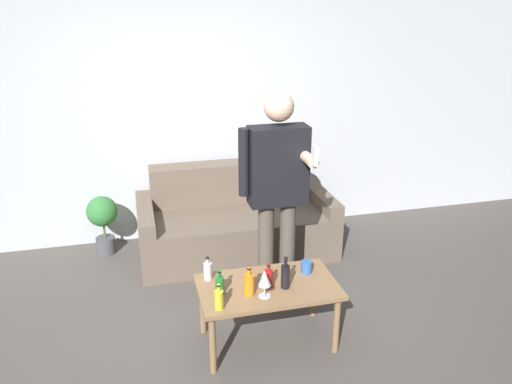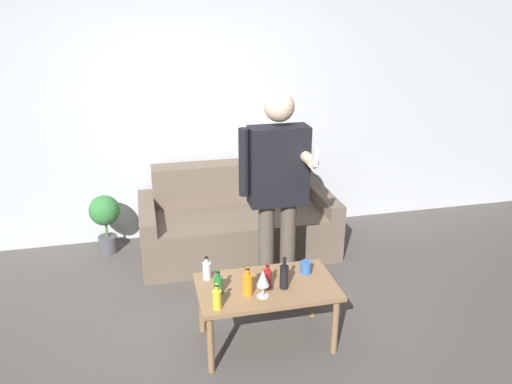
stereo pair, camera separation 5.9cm
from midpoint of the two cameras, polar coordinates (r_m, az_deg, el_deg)
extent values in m
plane|color=#514C47|center=(3.56, -2.80, -18.13)|extent=(16.00, 16.00, 0.00)
cube|color=silver|center=(4.84, -7.50, 10.16)|extent=(8.00, 0.06, 2.70)
cube|color=#6B5B4C|center=(4.62, -1.41, -5.18)|extent=(1.51, 0.62, 0.42)
cube|color=#6B5B4C|center=(4.93, -2.46, -1.02)|extent=(1.51, 0.24, 0.80)
cube|color=#6B5B4C|center=(4.63, -11.82, -4.73)|extent=(0.14, 0.87, 0.55)
cube|color=#6B5B4C|center=(4.91, 7.76, -2.89)|extent=(0.14, 0.87, 0.55)
cube|color=#8E6B47|center=(3.43, 1.73, -10.81)|extent=(0.94, 0.54, 0.03)
cylinder|color=#8E6B47|center=(3.31, -4.68, -16.94)|extent=(0.04, 0.04, 0.43)
cylinder|color=#8E6B47|center=(3.50, 9.53, -14.85)|extent=(0.04, 0.04, 0.43)
cylinder|color=#8E6B47|center=(3.66, -5.74, -12.82)|extent=(0.04, 0.04, 0.43)
cylinder|color=#8E6B47|center=(3.83, 7.04, -11.20)|extent=(0.04, 0.04, 0.43)
cylinder|color=#B21E1E|center=(3.37, 1.80, -9.88)|extent=(0.06, 0.06, 0.12)
cylinder|color=#B21E1E|center=(3.33, 1.82, -8.66)|extent=(0.02, 0.02, 0.05)
cylinder|color=black|center=(3.32, 1.82, -8.40)|extent=(0.03, 0.03, 0.01)
cylinder|color=silver|center=(3.47, -5.14, -8.96)|extent=(0.06, 0.06, 0.12)
cylinder|color=silver|center=(3.43, -5.19, -7.73)|extent=(0.02, 0.02, 0.05)
cylinder|color=black|center=(3.42, -5.20, -7.47)|extent=(0.03, 0.03, 0.01)
cylinder|color=#23752D|center=(3.31, -3.81, -10.57)|extent=(0.06, 0.06, 0.12)
cylinder|color=#23752D|center=(3.27, -3.85, -9.32)|extent=(0.02, 0.02, 0.05)
cylinder|color=black|center=(3.26, -3.86, -9.05)|extent=(0.03, 0.03, 0.01)
cylinder|color=black|center=(3.35, 3.74, -9.68)|extent=(0.06, 0.06, 0.16)
cylinder|color=black|center=(3.30, 3.78, -7.99)|extent=(0.02, 0.02, 0.06)
cylinder|color=black|center=(3.29, 3.79, -7.60)|extent=(0.03, 0.03, 0.01)
cylinder|color=yellow|center=(3.16, -3.93, -12.18)|extent=(0.06, 0.06, 0.12)
cylinder|color=yellow|center=(3.12, -3.97, -10.85)|extent=(0.02, 0.02, 0.05)
cylinder|color=black|center=(3.11, -3.98, -10.56)|extent=(0.02, 0.02, 0.01)
cylinder|color=orange|center=(3.29, -0.45, -10.54)|extent=(0.07, 0.07, 0.14)
cylinder|color=orange|center=(3.24, -0.46, -9.05)|extent=(0.03, 0.03, 0.06)
cylinder|color=black|center=(3.23, -0.46, -8.72)|extent=(0.03, 0.03, 0.01)
cylinder|color=silver|center=(3.30, 1.32, -11.80)|extent=(0.08, 0.08, 0.01)
cylinder|color=silver|center=(3.28, 1.32, -11.19)|extent=(0.01, 0.01, 0.08)
cone|color=silver|center=(3.23, 1.34, -9.81)|extent=(0.08, 0.08, 0.11)
cylinder|color=#3366B2|center=(3.56, 6.20, -8.54)|extent=(0.08, 0.08, 0.08)
cylinder|color=brown|center=(3.97, 1.60, -6.73)|extent=(0.12, 0.12, 0.80)
cylinder|color=brown|center=(4.01, 4.06, -6.45)|extent=(0.12, 0.12, 0.80)
cube|color=black|center=(3.72, 3.03, 3.00)|extent=(0.44, 0.19, 0.60)
sphere|color=beige|center=(3.61, 3.16, 9.70)|extent=(0.22, 0.22, 0.22)
cylinder|color=black|center=(3.65, -0.92, 3.39)|extent=(0.08, 0.08, 0.51)
cylinder|color=beige|center=(3.62, 6.36, 3.88)|extent=(0.08, 0.28, 0.08)
cube|color=white|center=(3.45, 7.31, 4.03)|extent=(0.03, 0.03, 0.14)
cylinder|color=#4C4C51|center=(4.98, -16.19, -5.72)|extent=(0.18, 0.18, 0.16)
cylinder|color=#476B38|center=(4.91, -16.39, -4.00)|extent=(0.02, 0.02, 0.17)
sphere|color=#337A38|center=(4.83, -16.61, -2.02)|extent=(0.28, 0.28, 0.28)
camera|label=1|loc=(0.03, -89.54, 0.18)|focal=35.00mm
camera|label=2|loc=(0.03, 90.46, -0.18)|focal=35.00mm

